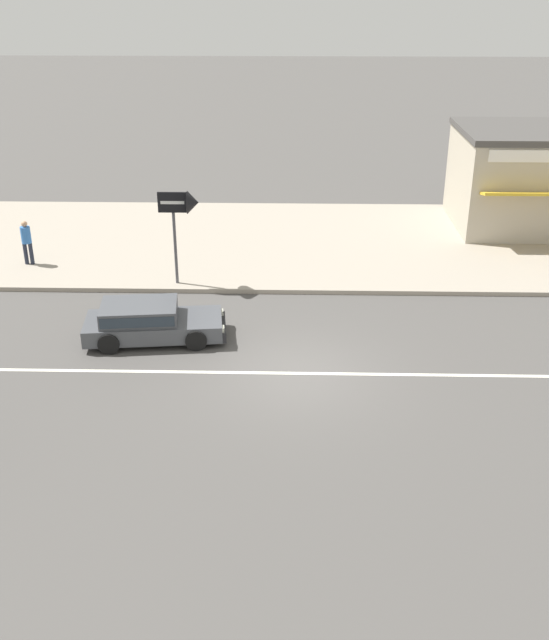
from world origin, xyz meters
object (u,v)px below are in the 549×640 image
at_px(hatchback_dark_grey_1, 149,321).
at_px(pedestrian_near_clock, 26,239).
at_px(shopfront_mid_block, 538,178).
at_px(arrow_signboard, 188,207).

height_order(hatchback_dark_grey_1, pedestrian_near_clock, pedestrian_near_clock).
relative_size(pedestrian_near_clock, shopfront_mid_block, 0.24).
xyz_separation_m(arrow_signboard, shopfront_mid_block, (13.11, 6.64, -0.67)).
distance_m(hatchback_dark_grey_1, shopfront_mid_block, 17.45).
height_order(arrow_signboard, shopfront_mid_block, shopfront_mid_block).
height_order(arrow_signboard, pedestrian_near_clock, arrow_signboard).
bearing_deg(hatchback_dark_grey_1, arrow_signboard, 79.41).
distance_m(arrow_signboard, shopfront_mid_block, 14.71).
bearing_deg(arrow_signboard, pedestrian_near_clock, 164.39).
relative_size(hatchback_dark_grey_1, arrow_signboard, 1.31).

